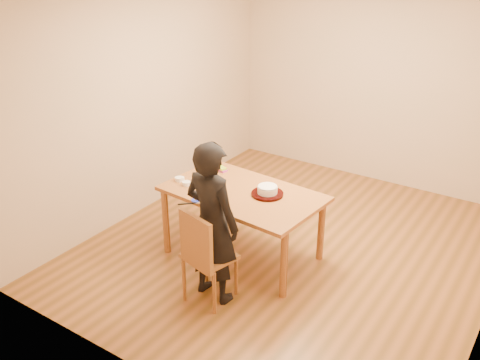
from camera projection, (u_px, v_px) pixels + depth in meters
The scene contains 16 objects.
room_shell at pixel (313, 122), 5.55m from camera, with size 4.00×4.50×2.70m.
dining_table at pixel (243, 193), 5.42m from camera, with size 1.59×0.94×0.04m, color brown.
dining_chair at pixel (210, 256), 4.88m from camera, with size 0.40×0.40×0.04m, color brown.
cake_plate at pixel (267, 194), 5.34m from camera, with size 0.32×0.32×0.02m, color #BC0D0C.
cake at pixel (267, 190), 5.32m from camera, with size 0.20×0.20×0.06m, color white.
frosting_dome at pixel (268, 186), 5.30m from camera, with size 0.20×0.20×0.03m, color white.
frosting_tub at pixel (208, 200), 5.14m from camera, with size 0.10×0.10×0.09m, color white.
frosting_lid at pixel (196, 200), 5.23m from camera, with size 0.09×0.09×0.01m, color #1C29B6.
frosting_dollop at pixel (196, 199), 5.23m from camera, with size 0.04×0.04×0.02m, color white.
ramekin_green at pixel (186, 183), 5.54m from camera, with size 0.09×0.09×0.04m, color white.
ramekin_yellow at pixel (181, 179), 5.65m from camera, with size 0.07×0.07×0.04m, color white.
ramekin_multi at pixel (179, 179), 5.64m from camera, with size 0.09×0.09×0.04m, color white.
candy_box_pink at pixel (221, 170), 5.89m from camera, with size 0.14×0.07×0.02m, color #EF3894.
candy_box_green at pixel (221, 168), 5.89m from camera, with size 0.14×0.07×0.02m, color green.
spatula at pixel (187, 204), 5.16m from camera, with size 0.17×0.02×0.01m, color black.
person at pixel (212, 223), 4.77m from camera, with size 0.57×0.37×1.55m, color black.
Camera 1 is at (2.30, -4.48, 3.12)m, focal length 40.00 mm.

